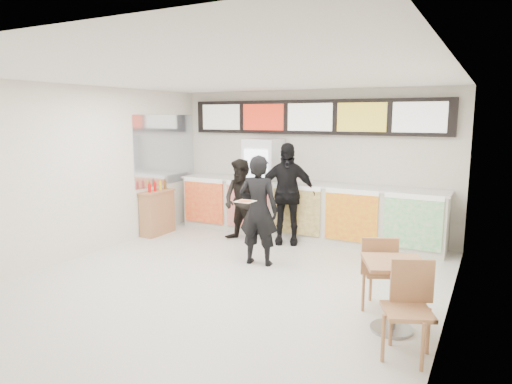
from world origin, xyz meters
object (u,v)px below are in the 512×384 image
Objects in this scene: service_counter at (303,210)px; customer_main at (258,210)px; customer_left at (242,201)px; cafe_table at (394,283)px; drinks_fridge at (263,186)px; customer_mid at (286,194)px; condiment_ledge at (158,212)px.

customer_main is at bearing -90.61° from service_counter.
cafe_table is (3.44, -2.51, -0.24)m from customer_left.
service_counter is 4.18m from cafe_table.
cafe_table is at bearing 142.18° from customer_main.
drinks_fridge reaches higher than cafe_table.
customer_main is 1.06× the size of cafe_table.
customer_main is at bearing -106.38° from customer_mid.
condiment_ledge reaches higher than cafe_table.
customer_mid reaches higher than service_counter.
service_counter is 5.02× the size of condiment_ledge.
customer_left is at bearing 179.43° from customer_mid.
service_counter is 2.82× the size of customer_mid.
drinks_fridge is 4.83m from cafe_table.
service_counter is 3.38× the size of customer_left.
service_counter is 3.19× the size of cafe_table.
customer_left reaches higher than service_counter.
cafe_table is at bearing -44.74° from drinks_fridge.
cafe_table is at bearing -22.44° from condiment_ledge.
customer_left is 0.89m from customer_mid.
condiment_ledge is at bearing -23.34° from customer_main.
cafe_table is (2.63, -2.83, -0.41)m from customer_mid.
customer_mid reaches higher than customer_main.
customer_main is (0.91, -1.96, -0.08)m from drinks_fridge.
drinks_fridge is 2.16m from customer_main.
drinks_fridge reaches higher than condiment_ledge.
condiment_ledge is at bearing -147.61° from drinks_fridge.
customer_main is (-0.02, -1.94, 0.35)m from service_counter.
customer_mid reaches higher than customer_left.
customer_left is 1.92m from condiment_ledge.
customer_mid reaches higher than cafe_table.
drinks_fridge is 1.81× the size of condiment_ledge.
customer_left reaches higher than condiment_ledge.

